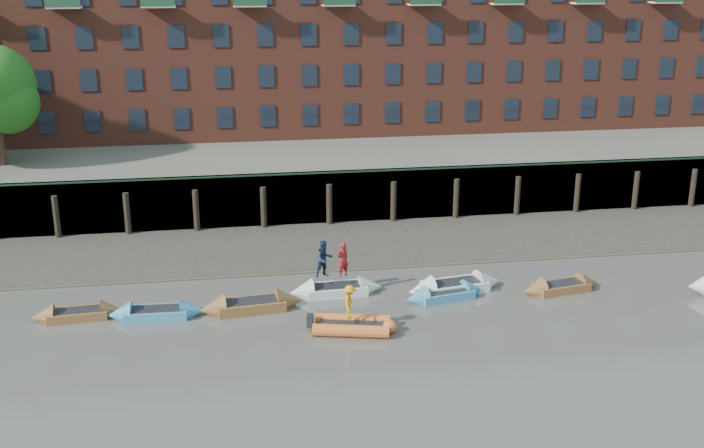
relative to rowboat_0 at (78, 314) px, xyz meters
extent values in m
plane|color=#58534D|center=(15.13, -9.93, -0.21)|extent=(220.00, 220.00, 0.00)
cube|color=#3D382F|center=(15.13, 8.07, -0.21)|extent=(110.00, 8.00, 0.50)
cube|color=#4C4336|center=(15.13, 4.67, -0.21)|extent=(110.00, 1.60, 0.10)
cube|color=#2D2A26|center=(15.13, 12.47, 1.39)|extent=(110.00, 0.80, 3.20)
cylinder|color=black|center=(-2.87, 11.82, 1.09)|extent=(0.36, 0.36, 2.60)
cylinder|color=black|center=(1.13, 11.82, 1.09)|extent=(0.36, 0.36, 2.60)
cylinder|color=black|center=(5.13, 11.82, 1.09)|extent=(0.36, 0.36, 2.60)
cylinder|color=black|center=(9.13, 11.82, 1.09)|extent=(0.36, 0.36, 2.60)
cylinder|color=black|center=(13.13, 11.82, 1.09)|extent=(0.36, 0.36, 2.60)
cylinder|color=black|center=(17.13, 11.82, 1.09)|extent=(0.36, 0.36, 2.60)
cylinder|color=black|center=(21.13, 11.82, 1.09)|extent=(0.36, 0.36, 2.60)
cylinder|color=black|center=(25.13, 11.82, 1.09)|extent=(0.36, 0.36, 2.60)
cylinder|color=black|center=(29.13, 11.82, 1.09)|extent=(0.36, 0.36, 2.60)
cylinder|color=black|center=(33.13, 11.82, 1.09)|extent=(0.36, 0.36, 2.60)
cylinder|color=black|center=(37.13, 11.82, 1.09)|extent=(0.36, 0.36, 2.60)
cube|color=#264C2D|center=(15.13, 12.17, 3.04)|extent=(110.00, 0.06, 0.10)
cube|color=#5E594D|center=(15.13, 26.07, 1.39)|extent=(110.00, 28.00, 3.20)
cube|color=brown|center=(15.13, 27.07, 8.99)|extent=(80.00, 10.00, 12.00)
cube|color=black|center=(-7.87, 22.05, 4.79)|extent=(1.10, 0.12, 1.50)
cube|color=black|center=(-4.87, 22.05, 4.79)|extent=(1.10, 0.12, 1.50)
cube|color=black|center=(-1.87, 22.05, 4.79)|extent=(1.10, 0.12, 1.50)
cube|color=black|center=(1.13, 22.05, 4.79)|extent=(1.10, 0.12, 1.50)
cube|color=black|center=(4.13, 22.05, 4.79)|extent=(1.10, 0.12, 1.50)
cube|color=black|center=(7.13, 22.05, 4.79)|extent=(1.10, 0.12, 1.50)
cube|color=black|center=(10.13, 22.05, 4.79)|extent=(1.10, 0.12, 1.50)
cube|color=black|center=(13.13, 22.05, 4.79)|extent=(1.10, 0.12, 1.50)
cube|color=black|center=(16.13, 22.05, 4.79)|extent=(1.10, 0.12, 1.50)
cube|color=black|center=(19.13, 22.05, 4.79)|extent=(1.10, 0.12, 1.50)
cube|color=black|center=(22.13, 22.05, 4.79)|extent=(1.10, 0.12, 1.50)
cube|color=black|center=(25.13, 22.05, 4.79)|extent=(1.10, 0.12, 1.50)
cube|color=black|center=(28.13, 22.05, 4.79)|extent=(1.10, 0.12, 1.50)
cube|color=black|center=(31.13, 22.05, 4.79)|extent=(1.10, 0.12, 1.50)
cube|color=black|center=(34.13, 22.05, 4.79)|extent=(1.10, 0.12, 1.50)
cube|color=black|center=(37.13, 22.05, 4.79)|extent=(1.10, 0.12, 1.50)
cube|color=black|center=(40.13, 22.05, 4.79)|extent=(1.10, 0.12, 1.50)
cube|color=black|center=(43.13, 22.05, 4.79)|extent=(1.10, 0.12, 1.50)
cube|color=black|center=(-4.87, 22.05, 7.59)|extent=(1.10, 0.12, 1.50)
cube|color=black|center=(-1.87, 22.05, 7.59)|extent=(1.10, 0.12, 1.50)
cube|color=black|center=(1.13, 22.05, 7.59)|extent=(1.10, 0.12, 1.50)
cube|color=black|center=(4.13, 22.05, 7.59)|extent=(1.10, 0.12, 1.50)
cube|color=black|center=(7.13, 22.05, 7.59)|extent=(1.10, 0.12, 1.50)
cube|color=black|center=(10.13, 22.05, 7.59)|extent=(1.10, 0.12, 1.50)
cube|color=black|center=(13.13, 22.05, 7.59)|extent=(1.10, 0.12, 1.50)
cube|color=black|center=(16.13, 22.05, 7.59)|extent=(1.10, 0.12, 1.50)
cube|color=black|center=(19.13, 22.05, 7.59)|extent=(1.10, 0.12, 1.50)
cube|color=black|center=(22.13, 22.05, 7.59)|extent=(1.10, 0.12, 1.50)
cube|color=black|center=(25.13, 22.05, 7.59)|extent=(1.10, 0.12, 1.50)
cube|color=black|center=(28.13, 22.05, 7.59)|extent=(1.10, 0.12, 1.50)
cube|color=black|center=(31.13, 22.05, 7.59)|extent=(1.10, 0.12, 1.50)
cube|color=black|center=(34.13, 22.05, 7.59)|extent=(1.10, 0.12, 1.50)
cube|color=black|center=(37.13, 22.05, 7.59)|extent=(1.10, 0.12, 1.50)
cube|color=black|center=(40.13, 22.05, 7.59)|extent=(1.10, 0.12, 1.50)
cube|color=black|center=(43.13, 22.05, 7.59)|extent=(1.10, 0.12, 1.50)
cube|color=black|center=(-4.87, 22.05, 10.39)|extent=(1.10, 0.12, 1.50)
cube|color=black|center=(-1.87, 22.05, 10.39)|extent=(1.10, 0.12, 1.50)
cube|color=black|center=(1.13, 22.05, 10.39)|extent=(1.10, 0.12, 1.50)
cube|color=black|center=(4.13, 22.05, 10.39)|extent=(1.10, 0.12, 1.50)
cube|color=black|center=(7.13, 22.05, 10.39)|extent=(1.10, 0.12, 1.50)
cube|color=black|center=(10.13, 22.05, 10.39)|extent=(1.10, 0.12, 1.50)
cube|color=black|center=(13.13, 22.05, 10.39)|extent=(1.10, 0.12, 1.50)
cube|color=black|center=(16.13, 22.05, 10.39)|extent=(1.10, 0.12, 1.50)
cube|color=black|center=(19.13, 22.05, 10.39)|extent=(1.10, 0.12, 1.50)
cube|color=black|center=(22.13, 22.05, 10.39)|extent=(1.10, 0.12, 1.50)
cube|color=black|center=(25.13, 22.05, 10.39)|extent=(1.10, 0.12, 1.50)
cube|color=black|center=(28.13, 22.05, 10.39)|extent=(1.10, 0.12, 1.50)
cube|color=black|center=(31.13, 22.05, 10.39)|extent=(1.10, 0.12, 1.50)
cube|color=black|center=(34.13, 22.05, 10.39)|extent=(1.10, 0.12, 1.50)
cube|color=black|center=(37.13, 22.05, 10.39)|extent=(1.10, 0.12, 1.50)
cube|color=black|center=(40.13, 22.05, 10.39)|extent=(1.10, 0.12, 1.50)
cylinder|color=#3A281C|center=(-6.87, 17.57, 4.99)|extent=(0.44, 0.44, 4.00)
cube|color=brown|center=(0.00, 0.00, -0.01)|extent=(2.68, 1.37, 0.41)
cone|color=brown|center=(1.51, 0.12, -0.01)|extent=(1.10, 1.25, 1.17)
cone|color=brown|center=(-1.51, -0.12, -0.01)|extent=(1.10, 1.25, 1.17)
cube|color=black|center=(0.00, 0.00, 0.18)|extent=(2.23, 1.04, 0.06)
cube|color=teal|center=(3.53, -0.47, 0.01)|extent=(2.83, 1.34, 0.44)
cone|color=teal|center=(5.16, -0.52, 0.01)|extent=(1.12, 1.29, 1.26)
cone|color=teal|center=(1.90, -0.43, 0.01)|extent=(1.12, 1.29, 1.26)
cube|color=black|center=(3.53, -0.47, 0.21)|extent=(2.36, 1.01, 0.06)
cube|color=brown|center=(7.84, -0.32, 0.03)|extent=(3.22, 1.72, 0.48)
cone|color=brown|center=(9.63, -0.13, 0.03)|extent=(1.35, 1.52, 1.39)
cone|color=brown|center=(6.05, -0.52, 0.03)|extent=(1.35, 1.52, 1.39)
cube|color=black|center=(7.84, -0.32, 0.25)|extent=(2.67, 1.32, 0.06)
cube|color=silver|center=(12.01, 0.95, 0.02)|extent=(3.02, 1.48, 0.46)
cone|color=silver|center=(13.73, 1.03, 0.02)|extent=(1.21, 1.39, 1.33)
cone|color=silver|center=(10.29, 0.86, 0.02)|extent=(1.21, 1.39, 1.33)
cube|color=black|center=(12.01, 0.95, 0.23)|extent=(2.51, 1.12, 0.06)
cube|color=teal|center=(17.13, -0.41, 0.00)|extent=(2.86, 1.73, 0.42)
cone|color=teal|center=(18.66, -0.08, 0.00)|extent=(1.27, 1.39, 1.21)
cone|color=teal|center=(15.61, -0.73, 0.00)|extent=(1.27, 1.39, 1.21)
cube|color=black|center=(17.13, -0.41, 0.19)|extent=(2.36, 1.35, 0.06)
cube|color=silver|center=(17.85, 0.42, 0.04)|extent=(3.36, 1.93, 0.49)
cone|color=silver|center=(19.67, 0.72, 0.04)|extent=(1.45, 1.61, 1.43)
cone|color=silver|center=(16.03, 0.12, 0.04)|extent=(1.45, 1.61, 1.43)
cube|color=black|center=(17.85, 0.42, 0.27)|extent=(2.78, 1.49, 0.06)
cube|color=brown|center=(23.02, -0.40, 0.00)|extent=(2.87, 1.66, 0.42)
cone|color=brown|center=(24.58, -0.13, 0.00)|extent=(1.24, 1.38, 1.22)
cone|color=brown|center=(21.47, -0.66, 0.00)|extent=(1.24, 1.38, 1.22)
cube|color=black|center=(23.02, -0.40, 0.19)|extent=(2.38, 1.29, 0.06)
cylinder|color=orange|center=(12.25, -2.73, 0.07)|extent=(3.36, 1.31, 0.55)
cylinder|color=orange|center=(11.98, -3.86, 0.07)|extent=(3.36, 1.31, 0.55)
sphere|color=orange|center=(13.74, -3.69, 0.07)|extent=(0.63, 0.63, 0.63)
cube|color=black|center=(12.12, -3.30, 0.07)|extent=(2.92, 1.57, 0.19)
imported|color=maroon|center=(12.35, 1.00, 1.56)|extent=(0.76, 0.67, 1.75)
imported|color=#19233F|center=(11.47, 1.13, 1.60)|extent=(1.06, 0.95, 1.82)
imported|color=orange|center=(12.02, -3.26, 1.16)|extent=(0.83, 1.12, 1.55)
camera|label=1|loc=(6.93, -35.90, 15.41)|focal=42.00mm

